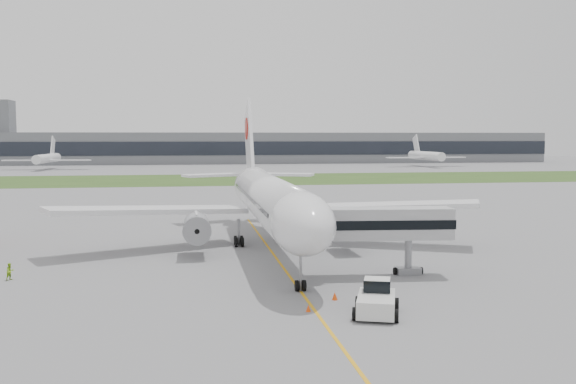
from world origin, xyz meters
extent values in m
plane|color=gray|center=(0.00, 0.00, 0.00)|extent=(600.00, 600.00, 0.00)
cube|color=#29461A|center=(0.00, 120.00, 0.01)|extent=(600.00, 50.00, 0.02)
cube|color=slate|center=(0.00, 230.00, 7.00)|extent=(320.00, 22.00, 14.00)
cube|color=black|center=(0.00, 219.00, 7.00)|extent=(320.00, 0.60, 6.00)
cylinder|color=white|center=(0.00, 4.00, 5.60)|extent=(5.00, 38.00, 5.00)
ellipsoid|color=white|center=(0.00, -15.50, 5.60)|extent=(5.00, 11.00, 5.00)
cube|color=black|center=(0.00, -16.50, 6.50)|extent=(3.20, 1.54, 1.14)
cone|color=white|center=(0.00, 26.00, 6.40)|extent=(5.00, 10.53, 6.16)
cube|color=white|center=(-13.00, 6.00, 4.40)|extent=(22.13, 13.52, 1.70)
cube|color=white|center=(13.00, 6.00, 4.40)|extent=(22.13, 13.52, 1.70)
cylinder|color=gray|center=(-8.00, 1.50, 3.00)|extent=(2.70, 5.20, 2.70)
cylinder|color=gray|center=(8.00, 1.50, 3.00)|extent=(2.70, 5.20, 2.70)
cube|color=white|center=(0.00, 27.50, 11.50)|extent=(0.45, 10.90, 12.76)
cylinder|color=#A61209|center=(0.00, 28.50, 13.50)|extent=(0.60, 3.20, 3.20)
cube|color=white|center=(-5.00, 28.50, 6.80)|extent=(9.54, 6.34, 0.35)
cube|color=white|center=(5.00, 28.50, 6.80)|extent=(9.54, 6.34, 0.35)
cylinder|color=gray|center=(0.00, -15.00, 1.55)|extent=(0.24, 0.24, 3.10)
cylinder|color=black|center=(-3.20, 7.00, 0.55)|extent=(1.40, 1.10, 1.10)
cylinder|color=black|center=(3.20, 7.00, 0.55)|extent=(1.40, 1.10, 1.10)
cube|color=silver|center=(4.00, -22.67, 0.81)|extent=(3.88, 5.14, 1.22)
cube|color=silver|center=(4.39, -21.52, 1.82)|extent=(2.25, 2.13, 1.01)
cube|color=black|center=(4.39, -21.52, 1.87)|extent=(2.32, 2.19, 0.86)
cylinder|color=black|center=(3.20, -20.79, 0.46)|extent=(0.63, 0.98, 0.91)
cylinder|color=black|center=(5.79, -21.67, 0.46)|extent=(0.63, 0.98, 0.91)
cylinder|color=black|center=(2.21, -23.66, 0.46)|extent=(0.63, 0.98, 0.91)
cylinder|color=black|center=(4.80, -24.55, 0.46)|extent=(0.63, 0.98, 0.91)
cube|color=#B3B3B6|center=(7.93, -10.52, 4.74)|extent=(12.94, 3.83, 2.73)
cube|color=black|center=(7.93, -10.52, 4.74)|extent=(13.13, 3.94, 0.82)
cube|color=#B3B3B6|center=(1.95, -10.92, 4.74)|extent=(2.37, 3.10, 3.10)
cylinder|color=gray|center=(10.69, -10.31, 1.73)|extent=(0.64, 0.64, 3.46)
cube|color=gray|center=(10.69, -10.31, 0.32)|extent=(2.29, 1.46, 0.64)
cylinder|color=black|center=(9.51, -10.21, 0.32)|extent=(0.33, 0.66, 0.64)
cylinder|color=black|center=(11.87, -10.41, 0.32)|extent=(0.33, 0.66, 0.64)
cone|color=#E8460C|center=(-0.50, -21.01, 0.25)|extent=(0.37, 0.37, 0.50)
cone|color=#E8460C|center=(2.10, -18.10, 0.30)|extent=(0.44, 0.44, 0.60)
imported|color=#DAF128|center=(5.19, -21.24, 0.86)|extent=(0.74, 0.62, 1.73)
imported|color=#90C621|center=(-24.17, -7.13, 0.75)|extent=(0.91, 0.93, 1.51)
camera|label=1|loc=(-8.87, -64.89, 12.45)|focal=40.00mm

